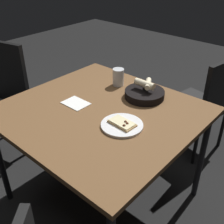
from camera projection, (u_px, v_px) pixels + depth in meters
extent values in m
plane|color=black|center=(103.00, 196.00, 2.05)|extent=(8.00, 8.00, 0.00)
cube|color=brown|center=(101.00, 112.00, 1.67)|extent=(1.11, 1.05, 0.03)
cylinder|color=black|center=(0.00, 161.00, 1.85)|extent=(0.04, 0.04, 0.71)
cylinder|color=black|center=(97.00, 108.00, 2.44)|extent=(0.04, 0.04, 0.71)
cylinder|color=black|center=(202.00, 157.00, 1.88)|extent=(0.04, 0.04, 0.71)
cylinder|color=silver|center=(122.00, 125.00, 1.51)|extent=(0.23, 0.23, 0.01)
cube|color=tan|center=(122.00, 123.00, 1.50)|extent=(0.15, 0.09, 0.01)
cube|color=beige|center=(122.00, 122.00, 1.50)|extent=(0.14, 0.09, 0.01)
sphere|color=brown|center=(126.00, 122.00, 1.49)|extent=(0.02, 0.02, 0.02)
sphere|color=brown|center=(127.00, 123.00, 1.48)|extent=(0.02, 0.02, 0.02)
sphere|color=brown|center=(124.00, 126.00, 1.46)|extent=(0.02, 0.02, 0.02)
cylinder|color=black|center=(144.00, 94.00, 1.78)|extent=(0.26, 0.26, 0.05)
cylinder|color=beige|center=(145.00, 84.00, 1.75)|extent=(0.14, 0.04, 0.04)
cylinder|color=beige|center=(148.00, 84.00, 1.76)|extent=(0.10, 0.13, 0.03)
cylinder|color=#B21414|center=(150.00, 98.00, 1.74)|extent=(0.06, 0.06, 0.03)
cylinder|color=silver|center=(118.00, 77.00, 1.92)|extent=(0.08, 0.08, 0.12)
cylinder|color=orange|center=(118.00, 80.00, 1.93)|extent=(0.07, 0.07, 0.07)
cube|color=white|center=(76.00, 103.00, 1.72)|extent=(0.16, 0.12, 0.00)
cube|color=black|center=(195.00, 105.00, 2.37)|extent=(0.51, 0.51, 0.04)
cube|color=black|center=(222.00, 88.00, 2.11)|extent=(0.11, 0.42, 0.45)
cylinder|color=black|center=(188.00, 111.00, 2.71)|extent=(0.03, 0.03, 0.39)
cylinder|color=black|center=(161.00, 124.00, 2.51)|extent=(0.03, 0.03, 0.39)
cylinder|color=black|center=(222.00, 128.00, 2.45)|extent=(0.03, 0.03, 0.39)
cylinder|color=black|center=(196.00, 145.00, 2.25)|extent=(0.03, 0.03, 0.39)
cube|color=black|center=(6.00, 73.00, 2.24)|extent=(0.42, 0.13, 0.52)
cylinder|color=black|center=(1.00, 119.00, 2.57)|extent=(0.03, 0.03, 0.40)
cylinder|color=black|center=(33.00, 130.00, 2.41)|extent=(0.03, 0.03, 0.40)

